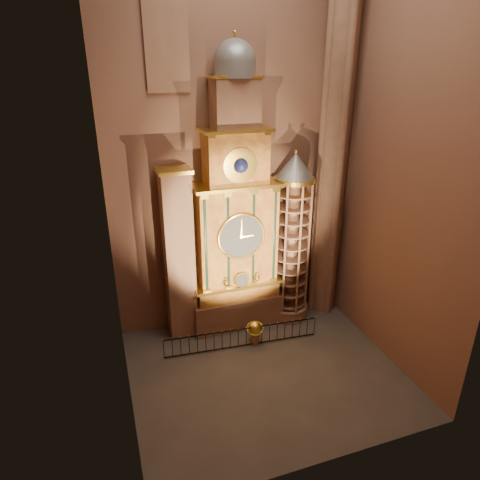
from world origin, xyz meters
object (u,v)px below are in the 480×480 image
object	(u,v)px
portrait_tower	(179,256)
iron_railing	(242,337)
stair_turret	(292,241)
astronomical_clock	(236,224)
celestial_globe	(255,331)

from	to	relation	value
portrait_tower	iron_railing	distance (m)	5.95
portrait_tower	stair_turret	size ratio (longest dim) A/B	0.94
astronomical_clock	portrait_tower	xyz separation A→B (m)	(-3.40, 0.02, -1.53)
portrait_tower	celestial_globe	distance (m)	6.21
astronomical_clock	stair_turret	distance (m)	3.78
astronomical_clock	portrait_tower	size ratio (longest dim) A/B	1.64
astronomical_clock	stair_turret	xyz separation A→B (m)	(3.50, -0.26, -1.41)
iron_railing	portrait_tower	bearing A→B (deg)	138.72
portrait_tower	celestial_globe	world-z (taller)	portrait_tower
iron_railing	stair_turret	bearing A→B (deg)	30.02
iron_railing	celestial_globe	bearing A→B (deg)	8.90
iron_railing	astronomical_clock	bearing A→B (deg)	79.61
portrait_tower	stair_turret	bearing A→B (deg)	-2.33
stair_turret	iron_railing	size ratio (longest dim) A/B	1.20
astronomical_clock	iron_railing	bearing A→B (deg)	-100.39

